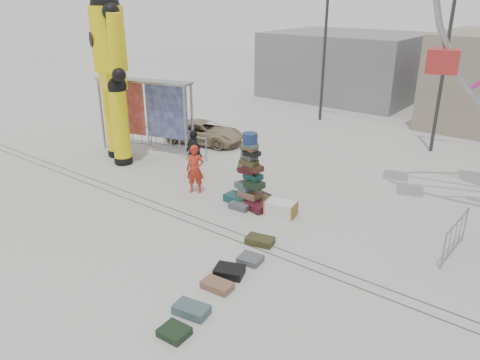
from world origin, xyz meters
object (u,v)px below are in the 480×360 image
Objects in this scene: banner_scaffold at (144,98)px; pedestrian_black at (194,153)px; lamp_post_left at (327,41)px; steamer_trunk at (281,208)px; suitcase_tower at (251,185)px; crash_test_dummy at (111,65)px; lamp_post_right at (448,54)px; barricade_dummy_a at (133,135)px; barricade_dummy_b at (164,137)px; parked_suv at (204,132)px; pedestrian_green at (245,167)px; barricade_wheel_front at (455,237)px; barricade_dummy_c at (188,146)px; pedestrian_red at (195,169)px.

banner_scaffold is 2.43× the size of pedestrian_black.
steamer_trunk is (5.03, -12.08, -4.24)m from lamp_post_left.
crash_test_dummy reaches higher than suitcase_tower.
lamp_post_right is 14.87m from barricade_dummy_a.
parked_suv is (0.97, 1.84, 0.00)m from barricade_dummy_b.
pedestrian_green is 0.87× the size of pedestrian_black.
crash_test_dummy is 3.96× the size of barricade_wheel_front.
barricade_dummy_c is 11.94m from barricade_wheel_front.
barricade_dummy_b is 1.00× the size of barricade_wheel_front.
pedestrian_red is at bearing 99.27° from barricade_wheel_front.
pedestrian_red reaches higher than barricade_wheel_front.
barricade_dummy_b reaches higher than steamer_trunk.
lamp_post_left is at bearing 124.54° from pedestrian_green.
lamp_post_right is at bearing 22.01° from banner_scaffold.
suitcase_tower is 0.33× the size of crash_test_dummy.
suitcase_tower is at bearing -29.46° from banner_scaffold.
suitcase_tower is at bearing -23.86° from barricade_dummy_b.
pedestrian_green is (1.21, 1.45, -0.08)m from pedestrian_red.
suitcase_tower is 8.20m from crash_test_dummy.
pedestrian_black is (-4.76, 0.90, 0.72)m from steamer_trunk.
pedestrian_red reaches higher than parked_suv.
pedestrian_red is at bearing 175.20° from steamer_trunk.
crash_test_dummy is at bearing 143.79° from pedestrian_red.
steamer_trunk is 0.56× the size of pedestrian_red.
lamp_post_left is at bearing 164.05° from lamp_post_right.
pedestrian_green reaches higher than barricade_dummy_b.
lamp_post_left is at bearing -30.63° from parked_suv.
banner_scaffold is 2.91m from barricade_dummy_c.
pedestrian_black reaches higher than pedestrian_green.
barricade_dummy_b is at bearing -7.69° from pedestrian_black.
crash_test_dummy is at bearing 93.92° from barricade_wheel_front.
barricade_dummy_a and barricade_dummy_c have the same top height.
barricade_dummy_a and barricade_dummy_b have the same top height.
barricade_dummy_c is at bearing 162.58° from suitcase_tower.
crash_test_dummy is 4.13m from barricade_dummy_a.
banner_scaffold is (-10.60, -8.23, -1.96)m from lamp_post_right.
barricade_dummy_b is 5.68m from pedestrian_red.
pedestrian_green is at bearing -22.40° from banner_scaffold.
parked_suv is at bearing 105.95° from barricade_dummy_c.
barricade_dummy_c is at bearing -13.67° from barricade_dummy_a.
suitcase_tower is at bearing -108.27° from lamp_post_right.
lamp_post_left is 11.85m from pedestrian_green.
banner_scaffold is 2.56× the size of pedestrian_red.
barricade_dummy_a is 6.69m from pedestrian_red.
barricade_dummy_a is 1.00× the size of barricade_dummy_c.
barricade_wheel_front is 1.20× the size of pedestrian_green.
pedestrian_red is at bearing 152.09° from pedestrian_black.
suitcase_tower is 0.66× the size of parked_suv.
suitcase_tower reaches higher than pedestrian_red.
crash_test_dummy is 3.96× the size of barricade_dummy_a.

